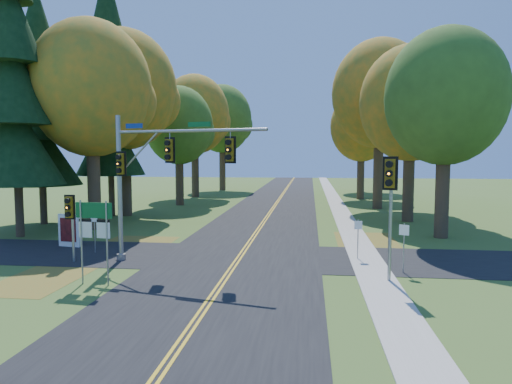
# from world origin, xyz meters

# --- Properties ---
(ground) EXTENTS (160.00, 160.00, 0.00)m
(ground) POSITION_xyz_m (0.00, 0.00, 0.00)
(ground) COLOR #436022
(ground) RESTS_ON ground
(road_main) EXTENTS (8.00, 160.00, 0.02)m
(road_main) POSITION_xyz_m (0.00, 0.00, 0.01)
(road_main) COLOR black
(road_main) RESTS_ON ground
(road_cross) EXTENTS (60.00, 6.00, 0.02)m
(road_cross) POSITION_xyz_m (0.00, 2.00, 0.01)
(road_cross) COLOR black
(road_cross) RESTS_ON ground
(centerline_left) EXTENTS (0.10, 160.00, 0.01)m
(centerline_left) POSITION_xyz_m (-0.10, 0.00, 0.03)
(centerline_left) COLOR gold
(centerline_left) RESTS_ON road_main
(centerline_right) EXTENTS (0.10, 160.00, 0.01)m
(centerline_right) POSITION_xyz_m (0.10, 0.00, 0.03)
(centerline_right) COLOR gold
(centerline_right) RESTS_ON road_main
(sidewalk_east) EXTENTS (1.60, 160.00, 0.06)m
(sidewalk_east) POSITION_xyz_m (6.20, 0.00, 0.03)
(sidewalk_east) COLOR #9E998E
(sidewalk_east) RESTS_ON ground
(leaf_patch_w_near) EXTENTS (4.00, 6.00, 0.00)m
(leaf_patch_w_near) POSITION_xyz_m (-6.50, 4.00, 0.01)
(leaf_patch_w_near) COLOR brown
(leaf_patch_w_near) RESTS_ON ground
(leaf_patch_e) EXTENTS (3.50, 8.00, 0.00)m
(leaf_patch_e) POSITION_xyz_m (6.80, 6.00, 0.01)
(leaf_patch_e) COLOR brown
(leaf_patch_e) RESTS_ON ground
(leaf_patch_w_far) EXTENTS (3.00, 5.00, 0.00)m
(leaf_patch_w_far) POSITION_xyz_m (-7.50, -3.00, 0.01)
(leaf_patch_w_far) COLOR brown
(leaf_patch_w_far) RESTS_ON ground
(tree_w_a) EXTENTS (8.00, 8.00, 14.15)m
(tree_w_a) POSITION_xyz_m (-11.13, 9.38, 9.49)
(tree_w_a) COLOR #38281C
(tree_w_a) RESTS_ON ground
(tree_e_a) EXTENTS (7.20, 7.20, 12.73)m
(tree_e_a) POSITION_xyz_m (11.57, 8.77, 8.53)
(tree_e_a) COLOR #38281C
(tree_e_a) RESTS_ON ground
(tree_w_b) EXTENTS (8.60, 8.60, 15.38)m
(tree_w_b) POSITION_xyz_m (-11.72, 16.29, 10.37)
(tree_w_b) COLOR #38281C
(tree_w_b) RESTS_ON ground
(tree_e_b) EXTENTS (7.60, 7.60, 13.33)m
(tree_e_b) POSITION_xyz_m (10.97, 15.58, 8.90)
(tree_e_b) COLOR #38281C
(tree_e_b) RESTS_ON ground
(tree_w_c) EXTENTS (6.80, 6.80, 11.91)m
(tree_w_c) POSITION_xyz_m (-9.54, 24.47, 7.94)
(tree_w_c) COLOR #38281C
(tree_w_c) RESTS_ON ground
(tree_e_c) EXTENTS (8.80, 8.80, 15.79)m
(tree_e_c) POSITION_xyz_m (9.88, 23.69, 10.66)
(tree_e_c) COLOR #38281C
(tree_e_c) RESTS_ON ground
(tree_w_d) EXTENTS (8.20, 8.20, 14.56)m
(tree_w_d) POSITION_xyz_m (-10.13, 33.18, 9.78)
(tree_w_d) COLOR #38281C
(tree_w_d) RESTS_ON ground
(tree_e_d) EXTENTS (7.00, 7.00, 12.32)m
(tree_e_d) POSITION_xyz_m (9.26, 32.87, 8.24)
(tree_e_d) COLOR #38281C
(tree_e_d) RESTS_ON ground
(tree_w_e) EXTENTS (8.40, 8.40, 14.97)m
(tree_w_e) POSITION_xyz_m (-8.92, 44.09, 10.07)
(tree_w_e) COLOR #38281C
(tree_w_e) RESTS_ON ground
(tree_e_e) EXTENTS (7.80, 7.80, 13.74)m
(tree_e_e) POSITION_xyz_m (10.47, 43.58, 9.19)
(tree_e_e) COLOR #38281C
(tree_e_e) RESTS_ON ground
(pine_a) EXTENTS (5.60, 5.60, 19.48)m
(pine_a) POSITION_xyz_m (-14.50, 6.00, 9.18)
(pine_a) COLOR #38281C
(pine_a) RESTS_ON ground
(pine_b) EXTENTS (5.60, 5.60, 17.31)m
(pine_b) POSITION_xyz_m (-16.00, 11.00, 8.16)
(pine_b) COLOR #38281C
(pine_b) RESTS_ON ground
(pine_c) EXTENTS (5.60, 5.60, 20.56)m
(pine_c) POSITION_xyz_m (-13.00, 16.00, 9.69)
(pine_c) COLOR #38281C
(pine_c) RESTS_ON ground
(traffic_mast) EXTENTS (7.51, 1.96, 6.97)m
(traffic_mast) POSITION_xyz_m (-3.79, 0.18, 4.48)
(traffic_mast) COLOR gray
(traffic_mast) RESTS_ON ground
(east_signal_pole) EXTENTS (0.56, 0.67, 5.05)m
(east_signal_pole) POSITION_xyz_m (6.58, -1.88, 3.83)
(east_signal_pole) COLOR gray
(east_signal_pole) RESTS_ON ground
(ped_signal_pole) EXTENTS (0.51, 0.59, 3.25)m
(ped_signal_pole) POSITION_xyz_m (-7.70, -0.21, 2.42)
(ped_signal_pole) COLOR #95999E
(ped_signal_pole) RESTS_ON ground
(route_sign_cluster) EXTENTS (1.56, 0.23, 3.34)m
(route_sign_cluster) POSITION_xyz_m (-4.91, -3.48, 2.35)
(route_sign_cluster) COLOR gray
(route_sign_cluster) RESTS_ON ground
(info_kiosk) EXTENTS (1.33, 0.41, 1.82)m
(info_kiosk) POSITION_xyz_m (-9.78, 3.37, 0.91)
(info_kiosk) COLOR white
(info_kiosk) RESTS_ON ground
(reg_sign_e_north) EXTENTS (0.38, 0.08, 1.97)m
(reg_sign_e_north) POSITION_xyz_m (5.80, 2.11, 1.35)
(reg_sign_e_north) COLOR gray
(reg_sign_e_north) RESTS_ON ground
(reg_sign_e_south) EXTENTS (0.40, 0.18, 2.17)m
(reg_sign_e_south) POSITION_xyz_m (7.50, -0.21, 1.49)
(reg_sign_e_south) COLOR gray
(reg_sign_e_south) RESTS_ON ground
(reg_sign_w) EXTENTS (0.40, 0.12, 2.14)m
(reg_sign_w) POSITION_xyz_m (-7.66, 2.06, 1.47)
(reg_sign_w) COLOR gray
(reg_sign_w) RESTS_ON ground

